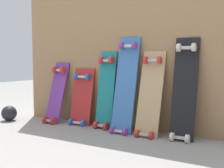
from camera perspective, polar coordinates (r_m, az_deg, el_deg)
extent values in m
plane|color=gray|center=(2.67, 0.76, -9.03)|extent=(12.00, 12.00, 0.00)
cube|color=#99724C|center=(2.66, 1.52, 6.36)|extent=(2.25, 0.04, 1.42)
cube|color=#6B338C|center=(2.95, -11.29, -2.35)|extent=(0.18, 0.23, 0.68)
cube|color=#B7B7BF|center=(2.91, -12.59, -7.37)|extent=(0.08, 0.04, 0.03)
cube|color=#B7B7BF|center=(2.98, -10.65, 2.77)|extent=(0.08, 0.04, 0.03)
cylinder|color=red|center=(2.94, -13.61, -7.19)|extent=(0.03, 0.07, 0.07)
cylinder|color=red|center=(2.87, -12.01, -7.46)|extent=(0.03, 0.07, 0.07)
cylinder|color=red|center=(3.00, -11.65, 2.87)|extent=(0.03, 0.07, 0.07)
cylinder|color=red|center=(2.93, -10.05, 2.85)|extent=(0.03, 0.07, 0.07)
cube|color=#B22626|center=(2.81, -6.20, -3.24)|extent=(0.24, 0.14, 0.63)
cube|color=#B7B7BF|center=(2.79, -7.02, -7.88)|extent=(0.11, 0.04, 0.03)
cube|color=#B7B7BF|center=(2.80, -5.98, 1.46)|extent=(0.11, 0.04, 0.03)
cylinder|color=#3359B2|center=(2.82, -8.43, -7.69)|extent=(0.03, 0.06, 0.06)
cylinder|color=#3359B2|center=(2.73, -6.00, -8.06)|extent=(0.03, 0.06, 0.06)
cylinder|color=#3359B2|center=(2.83, -7.39, 1.55)|extent=(0.03, 0.06, 0.06)
cylinder|color=#3359B2|center=(2.75, -4.95, 1.48)|extent=(0.03, 0.06, 0.06)
cube|color=#197A7F|center=(2.64, -1.25, -1.86)|extent=(0.17, 0.14, 0.79)
cube|color=#B7B7BF|center=(2.63, -2.09, -8.52)|extent=(0.08, 0.04, 0.03)
cube|color=#B7B7BF|center=(2.65, -0.97, 4.82)|extent=(0.08, 0.04, 0.03)
cylinder|color=red|center=(2.64, -3.29, -8.39)|extent=(0.03, 0.07, 0.07)
cylinder|color=red|center=(2.59, -1.27, -8.67)|extent=(0.03, 0.07, 0.07)
cylinder|color=red|center=(2.66, -2.16, 4.88)|extent=(0.03, 0.07, 0.07)
cylinder|color=red|center=(2.60, -0.15, 4.89)|extent=(0.03, 0.07, 0.07)
cube|color=#386BAD|center=(2.49, 2.76, -0.88)|extent=(0.20, 0.23, 0.92)
cube|color=#B7B7BF|center=(2.45, 1.51, -9.66)|extent=(0.09, 0.04, 0.03)
cube|color=#B7B7BF|center=(2.53, 3.45, 7.77)|extent=(0.09, 0.04, 0.03)
cylinder|color=purple|center=(2.46, 0.03, -9.48)|extent=(0.03, 0.06, 0.06)
cylinder|color=purple|center=(2.41, 2.64, -9.83)|extent=(0.03, 0.06, 0.06)
cylinder|color=purple|center=(2.55, 2.01, 7.85)|extent=(0.03, 0.06, 0.06)
cylinder|color=purple|center=(2.49, 4.56, 7.91)|extent=(0.03, 0.06, 0.06)
cube|color=tan|center=(2.39, 7.83, -2.72)|extent=(0.21, 0.23, 0.79)
cube|color=#B7B7BF|center=(2.35, 6.73, -10.27)|extent=(0.09, 0.04, 0.03)
cube|color=#B7B7BF|center=(2.43, 8.45, 4.77)|extent=(0.09, 0.04, 0.03)
cylinder|color=red|center=(2.36, 5.12, -10.08)|extent=(0.03, 0.06, 0.06)
cylinder|color=red|center=(2.31, 8.04, -10.42)|extent=(0.03, 0.06, 0.06)
cylinder|color=red|center=(2.44, 6.90, 4.89)|extent=(0.03, 0.06, 0.06)
cylinder|color=red|center=(2.39, 9.73, 4.87)|extent=(0.03, 0.06, 0.06)
cube|color=black|center=(2.32, 14.64, -1.70)|extent=(0.20, 0.19, 0.89)
cube|color=#B7B7BF|center=(2.29, 13.83, -10.66)|extent=(0.09, 0.04, 0.03)
cube|color=#B7B7BF|center=(2.35, 15.10, 7.17)|extent=(0.09, 0.04, 0.03)
cylinder|color=beige|center=(2.29, 12.23, -10.55)|extent=(0.03, 0.07, 0.07)
cylinder|color=beige|center=(2.26, 15.21, -10.82)|extent=(0.03, 0.07, 0.07)
cylinder|color=beige|center=(2.35, 13.55, 7.28)|extent=(0.03, 0.07, 0.07)
cylinder|color=beige|center=(2.32, 16.45, 7.26)|extent=(0.03, 0.07, 0.07)
sphere|color=black|center=(3.18, -20.37, -5.64)|extent=(0.16, 0.16, 0.16)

